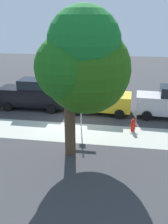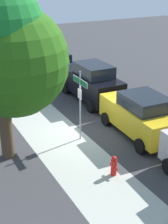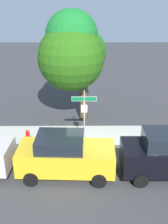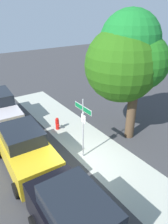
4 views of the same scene
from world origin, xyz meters
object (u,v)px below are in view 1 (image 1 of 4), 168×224
(car_yellow, at_px, (100,99))
(street_sign, at_px, (81,94))
(shade_tree, at_px, (82,63))
(fire_hydrant, at_px, (133,125))
(car_black, at_px, (33,94))

(car_yellow, bearing_deg, street_sign, 73.73)
(street_sign, relative_size, shade_tree, 0.46)
(street_sign, height_order, fire_hydrant, street_sign)
(car_yellow, relative_size, fire_hydrant, 5.62)
(fire_hydrant, bearing_deg, car_black, -22.54)
(street_sign, relative_size, car_black, 0.67)
(fire_hydrant, bearing_deg, street_sign, -3.69)
(car_black, distance_m, fire_hydrant, 7.62)
(street_sign, xyz_separation_m, car_yellow, (-0.87, -2.59, -1.09))
(car_yellow, bearing_deg, fire_hydrant, 130.72)
(car_yellow, distance_m, car_black, 4.80)
(street_sign, distance_m, fire_hydrant, 3.52)
(shade_tree, xyz_separation_m, car_yellow, (-0.28, -5.79, -3.41))
(shade_tree, distance_m, fire_hydrant, 5.59)
(shade_tree, xyz_separation_m, fire_hydrant, (-2.49, -3.00, -4.00))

